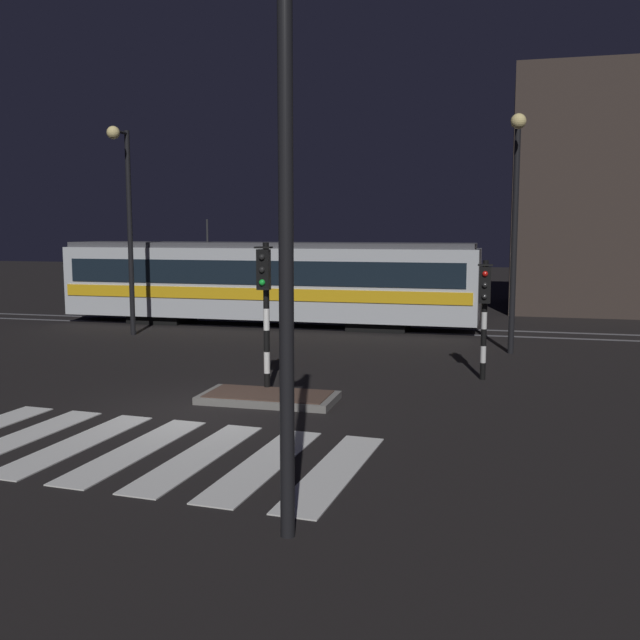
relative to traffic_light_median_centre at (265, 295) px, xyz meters
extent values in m
plane|color=black|center=(-0.83, -1.72, -2.29)|extent=(120.00, 120.00, 0.00)
cube|color=#59595E|center=(-0.83, 10.74, -2.28)|extent=(80.00, 0.12, 0.03)
cube|color=#59595E|center=(-0.83, 12.17, -2.28)|extent=(80.00, 0.12, 0.03)
cube|color=silver|center=(-3.19, -4.35, -2.28)|extent=(0.94, 3.90, 0.02)
cube|color=silver|center=(-2.01, -4.43, -2.28)|extent=(0.94, 3.90, 0.02)
cube|color=silver|center=(-0.83, -4.50, -2.28)|extent=(0.94, 3.90, 0.02)
cube|color=silver|center=(0.36, -4.57, -2.28)|extent=(0.94, 3.90, 0.02)
cube|color=silver|center=(1.54, -4.65, -2.28)|extent=(0.94, 3.90, 0.02)
cube|color=silver|center=(2.72, -4.72, -2.28)|extent=(0.94, 3.90, 0.02)
cube|color=slate|center=(0.25, -0.54, -2.21)|extent=(2.97, 1.46, 0.16)
cube|color=#4C382D|center=(0.25, -0.54, -2.12)|extent=(2.67, 1.32, 0.02)
cylinder|color=black|center=(0.00, 0.09, -2.05)|extent=(0.14, 0.14, 0.50)
cylinder|color=white|center=(0.00, 0.09, -1.55)|extent=(0.14, 0.14, 0.50)
cylinder|color=black|center=(0.00, 0.09, -1.05)|extent=(0.14, 0.14, 0.50)
cylinder|color=white|center=(0.00, 0.09, -0.56)|extent=(0.14, 0.14, 0.50)
cylinder|color=black|center=(0.00, 0.09, -0.06)|extent=(0.14, 0.14, 0.50)
cylinder|color=white|center=(0.00, 0.09, 0.44)|extent=(0.14, 0.14, 0.50)
cylinder|color=black|center=(0.00, 0.09, 0.93)|extent=(0.14, 0.14, 0.50)
cube|color=black|center=(0.00, -0.08, 0.58)|extent=(0.28, 0.20, 0.90)
sphere|color=black|center=(0.00, -0.19, 0.86)|extent=(0.14, 0.14, 0.14)
sphere|color=black|center=(0.00, -0.19, 0.58)|extent=(0.14, 0.14, 0.14)
sphere|color=green|center=(0.00, -0.19, 0.30)|extent=(0.14, 0.14, 0.14)
cube|color=black|center=(0.00, -0.08, 1.07)|extent=(0.36, 0.24, 0.04)
cylinder|color=black|center=(4.73, 3.04, -2.08)|extent=(0.14, 0.14, 0.43)
cylinder|color=white|center=(4.73, 3.04, -1.65)|extent=(0.14, 0.14, 0.43)
cylinder|color=black|center=(4.73, 3.04, -1.22)|extent=(0.14, 0.14, 0.43)
cylinder|color=white|center=(4.73, 3.04, -0.79)|extent=(0.14, 0.14, 0.43)
cylinder|color=black|center=(4.73, 3.04, -0.36)|extent=(0.14, 0.14, 0.43)
cylinder|color=white|center=(4.73, 3.04, 0.07)|extent=(0.14, 0.14, 0.43)
cylinder|color=black|center=(4.73, 3.04, 0.50)|extent=(0.14, 0.14, 0.43)
cube|color=black|center=(4.73, 2.87, 0.11)|extent=(0.28, 0.20, 0.90)
sphere|color=red|center=(4.73, 2.76, 0.39)|extent=(0.14, 0.14, 0.14)
sphere|color=black|center=(4.73, 2.76, 0.11)|extent=(0.14, 0.14, 0.14)
sphere|color=black|center=(4.73, 2.76, -0.17)|extent=(0.14, 0.14, 0.14)
cube|color=black|center=(4.73, 2.87, 0.60)|extent=(0.36, 0.24, 0.04)
cylinder|color=black|center=(2.72, -7.18, 1.54)|extent=(0.18, 0.18, 7.67)
cylinder|color=black|center=(-7.67, 7.84, 1.28)|extent=(0.18, 0.18, 7.15)
cylinder|color=black|center=(-7.67, 7.39, 4.76)|extent=(0.10, 0.90, 0.10)
sphere|color=#F9E08C|center=(-7.67, 6.94, 4.68)|extent=(0.44, 0.44, 0.44)
cylinder|color=black|center=(5.43, 7.21, 1.19)|extent=(0.18, 0.18, 6.97)
cylinder|color=black|center=(5.43, 6.76, 4.57)|extent=(0.10, 0.90, 0.10)
sphere|color=#F9E08C|center=(5.43, 6.31, 4.49)|extent=(0.44, 0.44, 0.44)
cube|color=silver|center=(-3.85, 11.45, -0.59)|extent=(16.30, 2.50, 2.70)
cube|color=yellow|center=(-3.85, 10.18, -0.94)|extent=(15.97, 0.04, 0.44)
cube|color=yellow|center=(-3.85, 12.72, -0.94)|extent=(15.97, 0.04, 0.44)
cube|color=black|center=(-3.85, 10.19, -0.14)|extent=(15.48, 0.03, 0.90)
cube|color=#4C4C51|center=(-3.85, 11.45, 0.86)|extent=(15.97, 2.30, 0.20)
cylinder|color=#262628|center=(-6.30, 11.45, 1.36)|extent=(0.08, 0.08, 1.00)
cube|color=black|center=(0.63, 11.45, -2.12)|extent=(2.20, 2.00, 0.35)
cube|color=black|center=(-8.33, 11.45, -2.12)|extent=(2.20, 2.00, 0.35)
sphere|color=#F9F2CC|center=(4.35, 11.45, -0.99)|extent=(0.24, 0.24, 0.24)
camera|label=1|loc=(5.25, -15.38, 1.48)|focal=40.71mm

